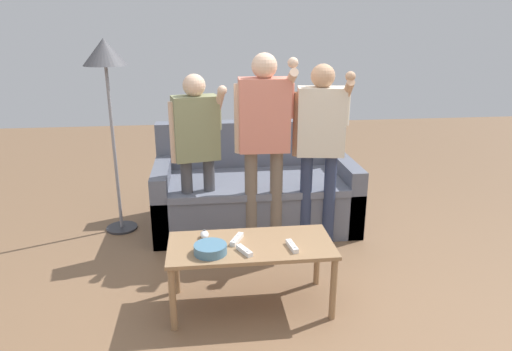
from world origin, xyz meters
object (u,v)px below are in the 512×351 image
(coffee_table, at_px, (251,252))
(game_remote_wand_near, at_px, (244,251))
(player_center, at_px, (264,130))
(game_remote_nunchuk, at_px, (205,235))
(player_left, at_px, (197,141))
(snack_bowl, at_px, (210,249))
(floor_lamp, at_px, (106,65))
(game_remote_wand_spare, at_px, (292,246))
(couch, at_px, (254,192))
(game_remote_wand_far, at_px, (237,239))
(player_right, at_px, (320,135))

(coffee_table, xyz_separation_m, game_remote_wand_near, (-0.05, -0.12, 0.07))
(coffee_table, height_order, player_center, player_center)
(game_remote_nunchuk, relative_size, player_left, 0.06)
(snack_bowl, xyz_separation_m, game_remote_nunchuk, (-0.03, 0.22, -0.01))
(player_left, bearing_deg, snack_bowl, -86.03)
(floor_lamp, height_order, game_remote_wand_near, floor_lamp)
(coffee_table, bearing_deg, floor_lamp, 128.31)
(coffee_table, distance_m, game_remote_wand_spare, 0.28)
(game_remote_nunchuk, bearing_deg, game_remote_wand_near, -44.51)
(couch, relative_size, game_remote_nunchuk, 20.69)
(couch, height_order, game_remote_wand_near, couch)
(couch, relative_size, game_remote_wand_far, 11.26)
(player_left, relative_size, player_center, 0.90)
(coffee_table, height_order, game_remote_nunchuk, game_remote_nunchuk)
(game_remote_nunchuk, height_order, floor_lamp, floor_lamp)
(couch, height_order, player_center, player_center)
(player_right, xyz_separation_m, game_remote_wand_spare, (-0.40, -0.95, -0.49))
(game_remote_nunchuk, distance_m, game_remote_wand_spare, 0.59)
(player_left, bearing_deg, player_right, -6.92)
(couch, xyz_separation_m, player_left, (-0.52, -0.39, 0.60))
(player_left, xyz_separation_m, player_right, (0.99, -0.12, 0.05))
(game_remote_nunchuk, distance_m, game_remote_wand_far, 0.22)
(couch, height_order, game_remote_wand_spare, couch)
(snack_bowl, distance_m, player_center, 1.20)
(coffee_table, distance_m, floor_lamp, 2.03)
(game_remote_nunchuk, bearing_deg, floor_lamp, 122.08)
(player_right, bearing_deg, floor_lamp, 164.11)
(player_left, distance_m, player_center, 0.56)
(player_center, xyz_separation_m, game_remote_wand_spare, (0.05, -0.96, -0.54))
(game_remote_wand_far, xyz_separation_m, game_remote_wand_spare, (0.34, -0.14, 0.00))
(couch, bearing_deg, game_remote_wand_near, -98.84)
(player_left, bearing_deg, coffee_table, -70.96)
(coffee_table, xyz_separation_m, player_right, (0.66, 0.86, 0.56))
(floor_lamp, height_order, player_center, floor_lamp)
(coffee_table, relative_size, game_remote_wand_far, 6.63)
(player_center, xyz_separation_m, game_remote_wand_far, (-0.29, -0.82, -0.54))
(couch, xyz_separation_m, game_remote_wand_far, (-0.27, -1.32, 0.17))
(couch, relative_size, coffee_table, 1.70)
(player_right, height_order, game_remote_wand_far, player_right)
(player_left, relative_size, game_remote_wand_far, 8.94)
(game_remote_nunchuk, bearing_deg, player_right, 37.59)
(coffee_table, bearing_deg, snack_bowl, -159.49)
(snack_bowl, xyz_separation_m, player_left, (-0.07, 1.08, 0.42))
(game_remote_wand_far, bearing_deg, floor_lamp, 126.94)
(snack_bowl, height_order, player_right, player_right)
(couch, xyz_separation_m, floor_lamp, (-1.24, -0.02, 1.18))
(coffee_table, bearing_deg, player_center, 77.04)
(player_center, bearing_deg, snack_bowl, -115.53)
(floor_lamp, bearing_deg, game_remote_nunchuk, -57.92)
(couch, xyz_separation_m, game_remote_nunchuk, (-0.47, -1.25, 0.17))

